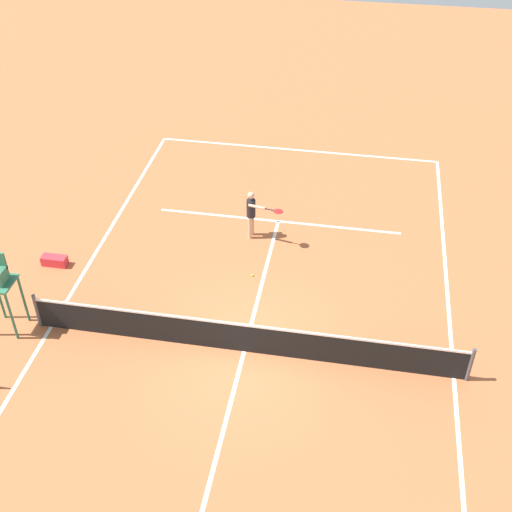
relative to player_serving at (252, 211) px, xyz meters
The scene contains 6 objects.
ground_plane 5.15m from the player_serving, 97.78° to the left, with size 60.00×60.00×0.00m, color #B76038.
court_lines 5.15m from the player_serving, 97.78° to the left, with size 10.73×21.91×0.01m.
tennis_net 5.08m from the player_serving, 97.78° to the left, with size 11.33×0.10×1.07m.
player_serving is the anchor object (origin of this frame).
tennis_ball 2.20m from the player_serving, 100.02° to the left, with size 0.07×0.07×0.07m, color #CCE033.
equipment_bag 6.19m from the player_serving, 23.58° to the left, with size 0.76×0.32×0.30m, color red.
Camera 1 is at (-2.42, 11.95, 12.56)m, focal length 46.88 mm.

